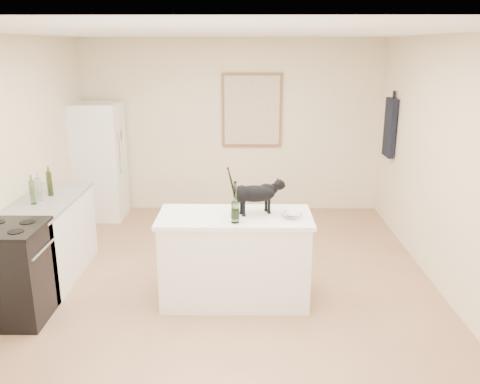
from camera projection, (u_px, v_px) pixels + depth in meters
name	position (u px, v px, depth m)	size (l,w,h in m)	color
floor	(226.00, 289.00, 5.30)	(5.50, 5.50, 0.00)	#AC7C5B
ceiling	(224.00, 32.00, 4.56)	(5.50, 5.50, 0.00)	white
wall_back	(232.00, 127.00, 7.57)	(4.50, 4.50, 0.00)	beige
wall_front	(202.00, 314.00, 2.29)	(4.50, 4.50, 0.00)	beige
wall_right	(453.00, 171.00, 4.91)	(5.50, 5.50, 0.00)	beige
island_base	(235.00, 260.00, 4.98)	(1.44, 0.67, 0.86)	white
island_top	(235.00, 217.00, 4.86)	(1.50, 0.70, 0.04)	white
left_cabinets	(50.00, 240.00, 5.48)	(0.60, 1.40, 0.86)	white
left_countertop	(45.00, 201.00, 5.36)	(0.62, 1.44, 0.04)	gray
stove	(13.00, 274.00, 4.62)	(0.60, 0.60, 0.90)	black
fridge	(99.00, 161.00, 7.33)	(0.68, 0.68, 1.70)	white
artwork_frame	(252.00, 110.00, 7.47)	(0.90, 0.03, 1.10)	brown
artwork_canvas	(252.00, 111.00, 7.45)	(0.82, 0.00, 1.02)	beige
hanging_garment	(390.00, 128.00, 6.85)	(0.08, 0.34, 0.80)	black
black_cat	(254.00, 196.00, 4.84)	(0.52, 0.16, 0.37)	black
wine_bottle	(235.00, 205.00, 4.60)	(0.07, 0.07, 0.35)	#2A4E1F
glass_bowl	(292.00, 216.00, 4.76)	(0.20, 0.20, 0.05)	white
fridge_paper	(122.00, 135.00, 7.29)	(0.00, 0.13, 0.17)	white
counter_bottle_cluster	(43.00, 187.00, 5.34)	(0.12, 0.46, 0.26)	#A1AFA3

